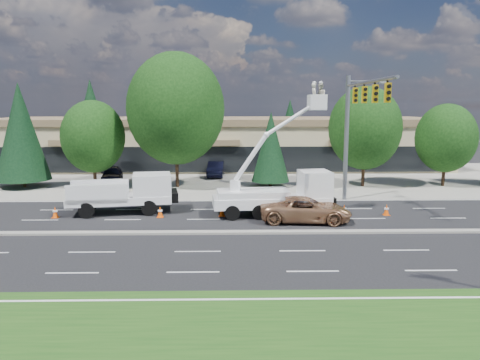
{
  "coord_description": "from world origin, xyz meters",
  "views": [
    {
      "loc": [
        1.59,
        -24.63,
        6.83
      ],
      "look_at": [
        2.15,
        3.41,
        2.4
      ],
      "focal_mm": 35.0,
      "sensor_mm": 36.0,
      "label": 1
    }
  ],
  "objects_px": {
    "utility_pickup": "(128,197)",
    "minivan": "(306,209)",
    "signal_mast": "(355,118)",
    "bucket_truck": "(284,187)"
  },
  "relations": [
    {
      "from": "utility_pickup",
      "to": "minivan",
      "type": "distance_m",
      "value": 11.46
    },
    {
      "from": "signal_mast",
      "to": "utility_pickup",
      "type": "height_order",
      "value": "signal_mast"
    },
    {
      "from": "minivan",
      "to": "utility_pickup",
      "type": "bearing_deg",
      "value": 81.67
    },
    {
      "from": "signal_mast",
      "to": "bucket_truck",
      "type": "height_order",
      "value": "signal_mast"
    },
    {
      "from": "bucket_truck",
      "to": "minivan",
      "type": "bearing_deg",
      "value": -63.39
    },
    {
      "from": "bucket_truck",
      "to": "minivan",
      "type": "xyz_separation_m",
      "value": [
        1.09,
        -1.76,
        -1.07
      ]
    },
    {
      "from": "utility_pickup",
      "to": "bucket_truck",
      "type": "xyz_separation_m",
      "value": [
        10.06,
        -0.9,
        0.79
      ]
    },
    {
      "from": "signal_mast",
      "to": "bucket_truck",
      "type": "relative_size",
      "value": 1.22
    },
    {
      "from": "signal_mast",
      "to": "bucket_truck",
      "type": "distance_m",
      "value": 7.16
    },
    {
      "from": "bucket_truck",
      "to": "minivan",
      "type": "relative_size",
      "value": 1.55
    }
  ]
}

